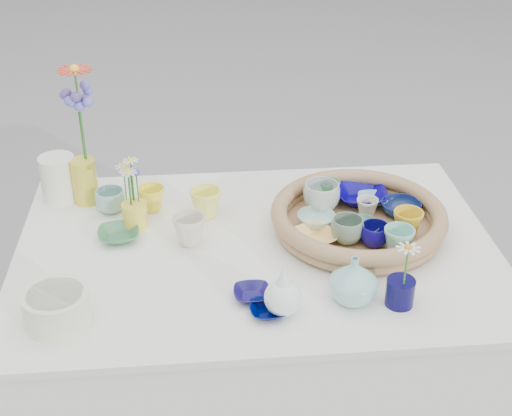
{
  "coord_description": "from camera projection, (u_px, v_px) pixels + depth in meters",
  "views": [
    {
      "loc": [
        -0.15,
        -1.56,
        1.8
      ],
      "look_at": [
        0.0,
        0.02,
        0.87
      ],
      "focal_mm": 50.0,
      "sensor_mm": 36.0,
      "label": 1
    }
  ],
  "objects": [
    {
      "name": "tray_ceramic_10",
      "position": [
        314.0,
        238.0,
        1.85
      ],
      "size": [
        0.15,
        0.15,
        0.03
      ],
      "primitive_type": "imported",
      "rotation": [
        0.0,
        0.0,
        0.41
      ],
      "color": "#F2C66E",
      "rests_on": "wicker_tray"
    },
    {
      "name": "loose_ceramic_1",
      "position": [
        206.0,
        203.0,
        1.99
      ],
      "size": [
        0.09,
        0.09,
        0.08
      ],
      "primitive_type": "imported",
      "rotation": [
        0.0,
        0.0,
        0.03
      ],
      "color": "#FFFA65",
      "rests_on": "display_table"
    },
    {
      "name": "loose_ceramic_3",
      "position": [
        190.0,
        230.0,
        1.87
      ],
      "size": [
        0.1,
        0.1,
        0.08
      ],
      "primitive_type": "imported",
      "rotation": [
        0.0,
        0.0,
        0.17
      ],
      "color": "beige",
      "rests_on": "display_table"
    },
    {
      "name": "single_daisy",
      "position": [
        406.0,
        266.0,
        1.59
      ],
      "size": [
        0.08,
        0.08,
        0.12
      ],
      "primitive_type": null,
      "rotation": [
        0.0,
        0.0,
        0.29
      ],
      "color": "white",
      "rests_on": "bud_vase_cobalt"
    },
    {
      "name": "tray_ceramic_1",
      "position": [
        401.0,
        208.0,
        1.98
      ],
      "size": [
        0.13,
        0.13,
        0.03
      ],
      "primitive_type": "imported",
      "rotation": [
        0.0,
        0.0,
        0.21
      ],
      "color": "navy",
      "rests_on": "wicker_tray"
    },
    {
      "name": "tray_ceramic_11",
      "position": [
        398.0,
        241.0,
        1.8
      ],
      "size": [
        0.1,
        0.1,
        0.07
      ],
      "primitive_type": "imported",
      "rotation": [
        0.0,
        0.0,
        0.36
      ],
      "color": "#7FC9B6",
      "rests_on": "wicker_tray"
    },
    {
      "name": "bud_vase_seafoam",
      "position": [
        353.0,
        280.0,
        1.65
      ],
      "size": [
        0.15,
        0.15,
        0.12
      ],
      "primitive_type": "imported",
      "rotation": [
        0.0,
        0.0,
        0.36
      ],
      "color": "#8ECEC8",
      "rests_on": "display_table"
    },
    {
      "name": "loose_ceramic_6",
      "position": [
        269.0,
        310.0,
        1.63
      ],
      "size": [
        0.09,
        0.09,
        0.02
      ],
      "primitive_type": "imported",
      "rotation": [
        0.0,
        0.0,
        0.03
      ],
      "color": "#000849",
      "rests_on": "display_table"
    },
    {
      "name": "loose_ceramic_0",
      "position": [
        152.0,
        199.0,
        2.02
      ],
      "size": [
        0.09,
        0.09,
        0.07
      ],
      "primitive_type": "imported",
      "rotation": [
        0.0,
        0.0,
        0.19
      ],
      "color": "yellow",
      "rests_on": "display_table"
    },
    {
      "name": "tray_ceramic_4",
      "position": [
        347.0,
        230.0,
        1.85
      ],
      "size": [
        0.09,
        0.09,
        0.07
      ],
      "primitive_type": "imported",
      "rotation": [
        0.0,
        0.0,
        0.02
      ],
      "color": "slate",
      "rests_on": "wicker_tray"
    },
    {
      "name": "daisy_cup",
      "position": [
        135.0,
        215.0,
        1.94
      ],
      "size": [
        0.07,
        0.07,
        0.07
      ],
      "primitive_type": "cylinder",
      "rotation": [
        0.0,
        0.0,
        0.06
      ],
      "color": "yellow",
      "rests_on": "display_table"
    },
    {
      "name": "fluted_bowl",
      "position": [
        57.0,
        308.0,
        1.59
      ],
      "size": [
        0.17,
        0.17,
        0.08
      ],
      "primitive_type": null,
      "rotation": [
        0.0,
        0.0,
        0.11
      ],
      "color": "silver",
      "rests_on": "display_table"
    },
    {
      "name": "tray_ceramic_3",
      "position": [
        361.0,
        229.0,
        1.89
      ],
      "size": [
        0.13,
        0.13,
        0.03
      ],
      "primitive_type": "imported",
      "rotation": [
        0.0,
        0.0,
        -0.43
      ],
      "color": "#5CAA8A",
      "rests_on": "wicker_tray"
    },
    {
      "name": "gerbera",
      "position": [
        81.0,
        116.0,
        1.95
      ],
      "size": [
        0.14,
        0.14,
        0.28
      ],
      "primitive_type": null,
      "rotation": [
        0.0,
        0.0,
        0.35
      ],
      "color": "#D64426",
      "rests_on": "tall_vase_yellow"
    },
    {
      "name": "tray_ceramic_5",
      "position": [
        316.0,
        220.0,
        1.93
      ],
      "size": [
        0.11,
        0.11,
        0.03
      ],
      "primitive_type": "imported",
      "rotation": [
        0.0,
        0.0,
        0.05
      ],
      "color": "silver",
      "rests_on": "wicker_tray"
    },
    {
      "name": "daisy_posy",
      "position": [
        130.0,
        181.0,
        1.89
      ],
      "size": [
        0.09,
        0.09,
        0.13
      ],
      "primitive_type": null,
      "rotation": [
        0.0,
        0.0,
        -0.15
      ],
      "color": "silver",
      "rests_on": "daisy_cup"
    },
    {
      "name": "tray_ceramic_12",
      "position": [
        329.0,
        190.0,
        2.04
      ],
      "size": [
        0.07,
        0.07,
        0.06
      ],
      "primitive_type": "imported",
      "rotation": [
        0.0,
        0.0,
        -0.13
      ],
      "color": "#4C8D59",
      "rests_on": "wicker_tray"
    },
    {
      "name": "wicker_tray",
      "position": [
        358.0,
        219.0,
        1.92
      ],
      "size": [
        0.47,
        0.47,
        0.08
      ],
      "primitive_type": null,
      "color": "#986F4A",
      "rests_on": "display_table"
    },
    {
      "name": "bud_vase_cobalt",
      "position": [
        400.0,
        292.0,
        1.65
      ],
      "size": [
        0.07,
        0.07,
        0.07
      ],
      "primitive_type": "cylinder",
      "rotation": [
        0.0,
        0.0,
        0.05
      ],
      "color": "#09063B",
      "rests_on": "display_table"
    },
    {
      "name": "tray_ceramic_7",
      "position": [
        367.0,
        208.0,
        1.96
      ],
      "size": [
        0.08,
        0.08,
        0.06
      ],
      "primitive_type": "imported",
      "rotation": [
        0.0,
        0.0,
        0.38
      ],
      "color": "beige",
      "rests_on": "wicker_tray"
    },
    {
      "name": "loose_ceramic_5",
      "position": [
        110.0,
        201.0,
        2.02
      ],
      "size": [
        0.1,
        0.1,
        0.07
      ],
      "primitive_type": "imported",
      "rotation": [
        0.0,
        0.0,
        -0.18
      ],
      "color": "#8CBDB0",
      "rests_on": "display_table"
    },
    {
      "name": "loose_ceramic_4",
      "position": [
        252.0,
        294.0,
        1.68
      ],
      "size": [
        0.09,
        0.09,
        0.02
      ],
      "primitive_type": "imported",
      "rotation": [
        0.0,
        0.0,
        0.01
      ],
      "color": "#17105A",
      "rests_on": "display_table"
    },
    {
      "name": "tray_ceramic_9",
      "position": [
        375.0,
        235.0,
        1.83
      ],
      "size": [
        0.08,
        0.08,
        0.06
      ],
      "primitive_type": "imported",
      "rotation": [
        0.0,
        0.0,
        0.11
      ],
      "color": "#0E066E",
      "rests_on": "wicker_tray"
    },
    {
      "name": "tray_ceramic_8",
      "position": [
        373.0,
        200.0,
        2.03
      ],
      "size": [
        0.09,
        0.09,
        0.02
      ],
      "primitive_type": "imported",
      "rotation": [
        0.0,
        0.0,
        -0.09
      ],
      "color": "#6EB1DA",
      "rests_on": "wicker_tray"
    },
    {
      "name": "tall_vase_yellow",
      "position": [
        85.0,
        181.0,
        2.05
      ],
      "size": [
        0.09,
        0.09,
        0.13
      ],
      "primitive_type": "cylinder",
      "rotation": [
        0.0,
        0.0,
        0.26
      ],
      "color": "gold",
      "rests_on": "display_table"
    },
    {
      "name": "loose_ceramic_2",
      "position": [
        119.0,
        235.0,
        1.9
      ],
      "size": [
        0.12,
        0.12,
        0.03
      ],
      "primitive_type": "imported",
      "rotation": [
        0.0,
        0.0,
        0.13
      ],
      "color": "#3A7A4E",
      "rests_on": "display_table"
    },
    {
      "name": "hydrangea",
      "position": [
        81.0,
        129.0,
        1.98
      ],
      "size": [
        0.08,
        0.08,
        0.25
      ],
      "primitive_type": null,
      "rotation": [
        0.0,
        0.0,
        -0.04
      ],
      "color": "#614B98",
      "rests_on": "tall_vase_yellow"
    },
    {
      "name": "bud_vase_paleblue",
      "position": [
        283.0,
        289.0,
        1.6
      ],
      "size": [
        0.11,
        0.11,
        0.13
      ],
      "primitive_type": null,
      "rotation": [
        0.0,
        0.0,
        -0.34
      ],
      "color": "white",
      "rests_on": "display_table"
    },
    {
      "name": "white_pitcher",
      "position": [
        59.0,
        179.0,
        2.06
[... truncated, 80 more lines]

